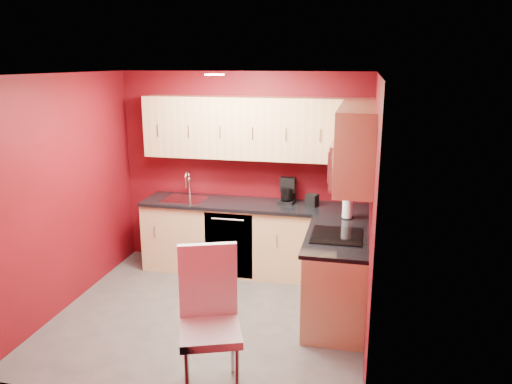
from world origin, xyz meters
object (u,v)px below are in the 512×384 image
at_px(coffee_maker, 287,191).
at_px(napkin_holder, 312,200).
at_px(dining_chair, 210,324).
at_px(microwave, 352,164).
at_px(paper_towel, 347,207).
at_px(sink, 185,196).

xyz_separation_m(coffee_maker, napkin_holder, (0.32, -0.07, -0.08)).
xyz_separation_m(napkin_holder, dining_chair, (-0.54, -2.44, -0.39)).
relative_size(microwave, paper_towel, 2.92).
bearing_deg(sink, coffee_maker, 4.43).
distance_m(coffee_maker, paper_towel, 0.90).
bearing_deg(microwave, napkin_holder, 114.74).
bearing_deg(coffee_maker, paper_towel, -27.96).
bearing_deg(sink, napkin_holder, 1.15).
bearing_deg(paper_towel, coffee_maker, 147.91).
height_order(sink, napkin_holder, sink).
relative_size(sink, dining_chair, 0.44).
distance_m(microwave, paper_towel, 0.88).
distance_m(sink, paper_towel, 2.09).
relative_size(napkin_holder, dining_chair, 0.12).
distance_m(napkin_holder, paper_towel, 0.60).
xyz_separation_m(microwave, sink, (-2.09, 1.00, -0.72)).
xyz_separation_m(napkin_holder, paper_towel, (0.44, -0.41, 0.06)).
xyz_separation_m(microwave, dining_chair, (-1.01, -1.40, -1.07)).
bearing_deg(coffee_maker, sink, -171.44).
relative_size(napkin_holder, paper_towel, 0.55).
relative_size(sink, paper_towel, 2.00).
bearing_deg(napkin_holder, dining_chair, -102.44).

